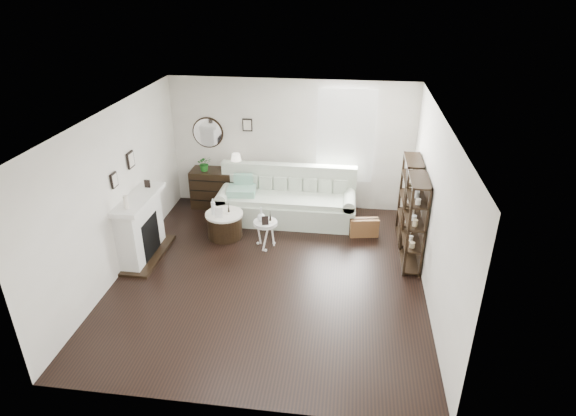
# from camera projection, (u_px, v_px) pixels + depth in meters

# --- Properties ---
(room) EXTENTS (5.50, 5.50, 5.50)m
(room) POSITION_uv_depth(u_px,v_px,m) (327.00, 136.00, 9.66)
(room) COLOR black
(room) RESTS_ON ground
(fireplace) EXTENTS (0.50, 1.40, 1.84)m
(fireplace) POSITION_uv_depth(u_px,v_px,m) (141.00, 229.00, 8.35)
(fireplace) COLOR silver
(fireplace) RESTS_ON ground
(shelf_unit_far) EXTENTS (0.30, 0.80, 1.60)m
(shelf_unit_far) POSITION_uv_depth(u_px,v_px,m) (409.00, 200.00, 8.80)
(shelf_unit_far) COLOR black
(shelf_unit_far) RESTS_ON ground
(shelf_unit_near) EXTENTS (0.30, 0.80, 1.60)m
(shelf_unit_near) POSITION_uv_depth(u_px,v_px,m) (414.00, 223.00, 8.00)
(shelf_unit_near) COLOR black
(shelf_unit_near) RESTS_ON ground
(sofa) EXTENTS (2.75, 0.95, 1.07)m
(sofa) POSITION_uv_depth(u_px,v_px,m) (287.00, 202.00, 9.74)
(sofa) COLOR beige
(sofa) RESTS_ON ground
(quilt) EXTENTS (0.59, 0.50, 0.14)m
(quilt) POSITION_uv_depth(u_px,v_px,m) (242.00, 191.00, 9.61)
(quilt) COLOR #24865B
(quilt) RESTS_ON sofa
(suitcase) EXTENTS (0.56, 0.27, 0.36)m
(suitcase) POSITION_uv_depth(u_px,v_px,m) (364.00, 227.00, 9.16)
(suitcase) COLOR brown
(suitcase) RESTS_ON ground
(dresser) EXTENTS (1.23, 0.53, 0.82)m
(dresser) POSITION_uv_depth(u_px,v_px,m) (221.00, 188.00, 10.24)
(dresser) COLOR black
(dresser) RESTS_ON ground
(table_lamp) EXTENTS (0.30, 0.30, 0.38)m
(table_lamp) POSITION_uv_depth(u_px,v_px,m) (236.00, 163.00, 9.93)
(table_lamp) COLOR beige
(table_lamp) RESTS_ON dresser
(potted_plant) EXTENTS (0.36, 0.34, 0.32)m
(potted_plant) POSITION_uv_depth(u_px,v_px,m) (204.00, 163.00, 9.97)
(potted_plant) COLOR #1C621C
(potted_plant) RESTS_ON dresser
(drum_table) EXTENTS (0.71, 0.71, 0.49)m
(drum_table) POSITION_uv_depth(u_px,v_px,m) (225.00, 225.00, 9.10)
(drum_table) COLOR black
(drum_table) RESTS_ON ground
(pedestal_table) EXTENTS (0.44, 0.44, 0.53)m
(pedestal_table) POSITION_uv_depth(u_px,v_px,m) (265.00, 224.00, 8.65)
(pedestal_table) COLOR white
(pedestal_table) RESTS_ON ground
(eiffel_drum) EXTENTS (0.12, 0.12, 0.17)m
(eiffel_drum) POSITION_uv_depth(u_px,v_px,m) (229.00, 208.00, 9.00)
(eiffel_drum) COLOR black
(eiffel_drum) RESTS_ON drum_table
(bottle_drum) EXTENTS (0.08, 0.08, 0.33)m
(bottle_drum) POSITION_uv_depth(u_px,v_px,m) (213.00, 207.00, 8.88)
(bottle_drum) COLOR silver
(bottle_drum) RESTS_ON drum_table
(card_frame_drum) EXTENTS (0.15, 0.07, 0.20)m
(card_frame_drum) POSITION_uv_depth(u_px,v_px,m) (219.00, 213.00, 8.80)
(card_frame_drum) COLOR silver
(card_frame_drum) RESTS_ON drum_table
(eiffel_ped) EXTENTS (0.12, 0.12, 0.17)m
(eiffel_ped) POSITION_uv_depth(u_px,v_px,m) (270.00, 217.00, 8.60)
(eiffel_ped) COLOR black
(eiffel_ped) RESTS_ON pedestal_table
(flask_ped) EXTENTS (0.15, 0.15, 0.27)m
(flask_ped) POSITION_uv_depth(u_px,v_px,m) (261.00, 214.00, 8.59)
(flask_ped) COLOR silver
(flask_ped) RESTS_ON pedestal_table
(card_frame_ped) EXTENTS (0.13, 0.08, 0.16)m
(card_frame_ped) POSITION_uv_depth(u_px,v_px,m) (265.00, 221.00, 8.49)
(card_frame_ped) COLOR black
(card_frame_ped) RESTS_ON pedestal_table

